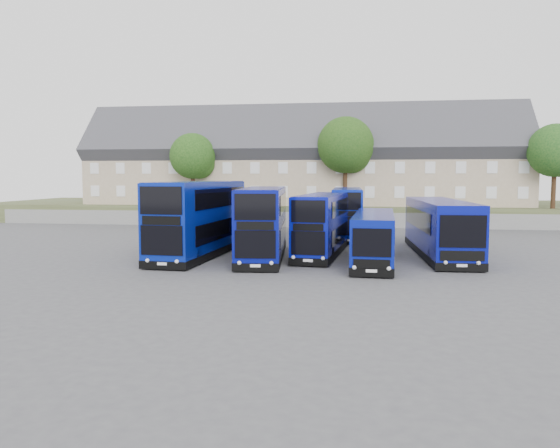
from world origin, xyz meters
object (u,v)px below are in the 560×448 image
at_px(tree_west, 194,158).
at_px(dd_front_left, 200,220).
at_px(dd_front_mid, 263,224).
at_px(tree_mid, 347,147).
at_px(coach_east_a, 374,238).
at_px(tree_east, 556,153).

bearing_deg(tree_west, dd_front_left, -72.18).
bearing_deg(dd_front_left, dd_front_mid, -2.18).
distance_m(tree_west, tree_mid, 16.04).
bearing_deg(coach_east_a, dd_front_mid, 176.03).
height_order(dd_front_mid, coach_east_a, dd_front_mid).
bearing_deg(dd_front_mid, tree_east, 36.75).
bearing_deg(coach_east_a, dd_front_left, 176.40).
height_order(dd_front_mid, tree_west, tree_west).
relative_size(dd_front_left, dd_front_mid, 1.08).
bearing_deg(dd_front_left, tree_west, 111.40).
xyz_separation_m(tree_west, tree_east, (36.00, 0.00, 0.34)).
height_order(tree_west, tree_east, tree_east).
height_order(coach_east_a, tree_mid, tree_mid).
height_order(dd_front_left, coach_east_a, dd_front_left).
xyz_separation_m(dd_front_left, tree_west, (-7.11, 22.13, 4.72)).
xyz_separation_m(dd_front_left, dd_front_mid, (4.21, -0.43, -0.19)).
bearing_deg(tree_east, coach_east_a, -127.37).
relative_size(tree_west, tree_mid, 0.83).
bearing_deg(dd_front_mid, tree_west, 110.97).
distance_m(dd_front_left, dd_front_mid, 4.24).
bearing_deg(dd_front_mid, tree_mid, 72.85).
xyz_separation_m(dd_front_left, tree_mid, (8.89, 22.63, 5.74)).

